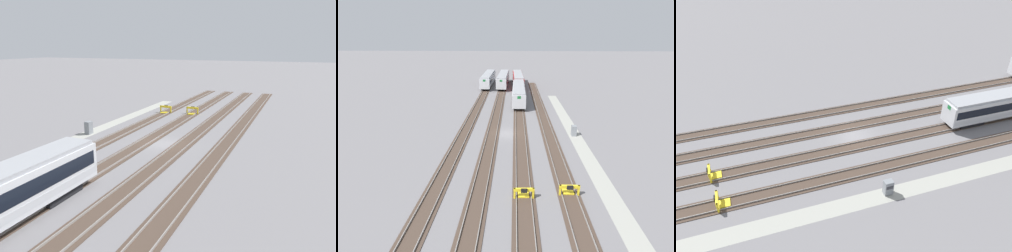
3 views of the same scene
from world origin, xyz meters
The scene contains 9 objects.
ground_plane centered at (0.00, 0.00, 0.00)m, with size 400.00×400.00×0.00m, color slate.
service_walkway centered at (0.00, -10.73, 0.00)m, with size 54.00×2.00×0.01m, color #9E9E93.
rail_track_nearest centered at (0.00, -6.70, 0.04)m, with size 90.00×2.23×0.21m.
rail_track_near_inner centered at (0.00, -2.23, 0.04)m, with size 90.00×2.24×0.21m.
rail_track_middle centered at (0.00, 2.23, 0.04)m, with size 90.00×2.24×0.21m.
rail_track_far_inner centered at (0.00, 6.70, 0.04)m, with size 90.00×2.23×0.21m.
bumper_stop_nearest_track centered at (-16.28, -6.70, 0.51)m, with size 1.34×2.00×1.22m.
bumper_stop_near_inner_track centered at (-16.95, -2.22, 0.51)m, with size 1.38×2.01×1.22m.
electrical_cabinet centered at (-0.38, -10.54, 0.80)m, with size 0.90×0.73×1.60m.
Camera 1 is at (33.01, 14.28, 11.09)m, focal length 35.00 mm.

